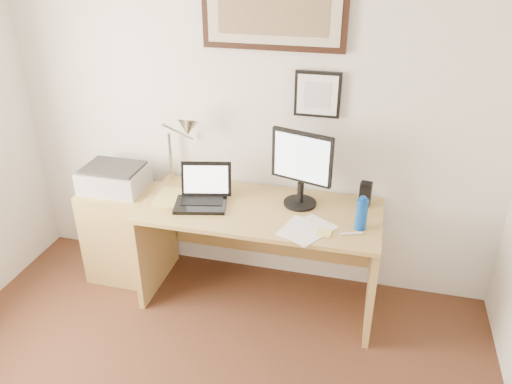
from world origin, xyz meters
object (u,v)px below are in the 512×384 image
(water_bottle, at_px, (361,214))
(desk, at_px, (262,232))
(book, at_px, (156,197))
(laptop, at_px, (203,195))
(printer, at_px, (114,178))
(lcd_monitor, at_px, (301,166))
(side_cabinet, at_px, (123,233))

(water_bottle, distance_m, desk, 0.77)
(book, relative_size, desk, 0.18)
(laptop, distance_m, printer, 0.70)
(desk, height_order, lcd_monitor, lcd_monitor)
(printer, bearing_deg, desk, 1.03)
(desk, bearing_deg, laptop, -165.32)
(water_bottle, distance_m, laptop, 1.06)
(desk, relative_size, printer, 3.64)
(desk, relative_size, laptop, 4.16)
(water_bottle, height_order, printer, water_bottle)
(book, relative_size, laptop, 0.74)
(lcd_monitor, bearing_deg, water_bottle, -26.69)
(desk, distance_m, lcd_monitor, 0.58)
(book, height_order, printer, printer)
(side_cabinet, relative_size, book, 2.58)
(water_bottle, bearing_deg, book, 177.65)
(laptop, xyz_separation_m, printer, (-0.70, 0.08, 0.01))
(side_cabinet, distance_m, water_bottle, 1.81)
(side_cabinet, bearing_deg, printer, 141.54)
(water_bottle, xyz_separation_m, printer, (-1.75, 0.16, -0.03))
(side_cabinet, relative_size, laptop, 1.90)
(lcd_monitor, bearing_deg, side_cabinet, -177.22)
(side_cabinet, distance_m, printer, 0.45)
(book, distance_m, desk, 0.77)
(water_bottle, xyz_separation_m, book, (-1.39, 0.06, -0.09))
(water_bottle, distance_m, printer, 1.76)
(side_cabinet, height_order, desk, desk)
(laptop, bearing_deg, book, -176.61)
(laptop, xyz_separation_m, lcd_monitor, (0.64, 0.13, 0.23))
(water_bottle, height_order, lcd_monitor, lcd_monitor)
(water_bottle, xyz_separation_m, desk, (-0.66, 0.18, -0.34))
(laptop, bearing_deg, side_cabinet, 174.36)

